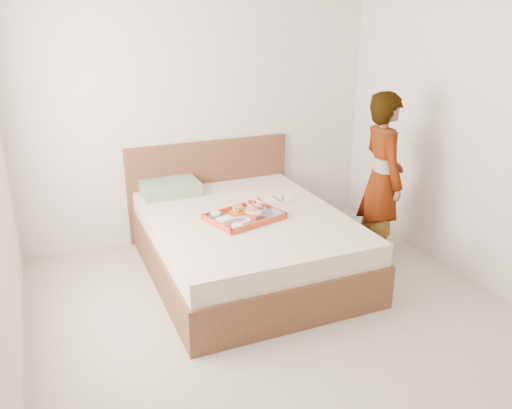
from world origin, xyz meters
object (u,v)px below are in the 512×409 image
Objects in this scene: bed at (246,243)px; dinner_plate at (280,199)px; tray at (244,216)px; person at (382,179)px.

dinner_plate reaches higher than bed.
tray is (-0.05, -0.09, 0.29)m from bed.
person is (1.23, -0.15, 0.21)m from tray.
person is at bearing -30.65° from dinner_plate.
person is at bearing -22.32° from tray.
dinner_plate is 0.15× the size of person.
person reaches higher than bed.
bed is 1.31m from person.
dinner_plate is at bearing 71.01° from person.
bed is 0.54m from dinner_plate.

